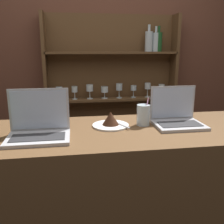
% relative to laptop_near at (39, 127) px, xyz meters
% --- Properties ---
extents(bar_counter, '(1.75, 0.64, 1.04)m').
position_rel_laptop_near_xyz_m(bar_counter, '(0.45, 0.06, -0.58)').
color(bar_counter, brown).
rests_on(bar_counter, ground_plane).
extents(back_wall, '(7.00, 0.06, 2.70)m').
position_rel_laptop_near_xyz_m(back_wall, '(0.45, 1.26, 0.25)').
color(back_wall, brown).
rests_on(back_wall, ground_plane).
extents(back_shelf, '(1.31, 0.18, 1.83)m').
position_rel_laptop_near_xyz_m(back_shelf, '(0.58, 1.18, -0.14)').
color(back_shelf, brown).
rests_on(back_shelf, ground_plane).
extents(laptop_near, '(0.32, 0.22, 0.25)m').
position_rel_laptop_near_xyz_m(laptop_near, '(0.00, 0.00, 0.00)').
color(laptop_near, '#ADADB2').
rests_on(laptop_near, bar_counter).
extents(laptop_far, '(0.29, 0.23, 0.23)m').
position_rel_laptop_near_xyz_m(laptop_far, '(0.82, 0.11, -0.01)').
color(laptop_far, '#ADADB2').
rests_on(laptop_far, bar_counter).
extents(cake_plate, '(0.22, 0.22, 0.09)m').
position_rel_laptop_near_xyz_m(cake_plate, '(0.41, 0.14, -0.02)').
color(cake_plate, silver).
rests_on(cake_plate, bar_counter).
extents(water_glass, '(0.08, 0.08, 0.17)m').
position_rel_laptop_near_xyz_m(water_glass, '(0.61, 0.13, 0.01)').
color(water_glass, silver).
rests_on(water_glass, bar_counter).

